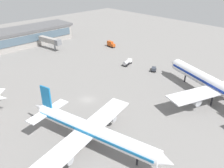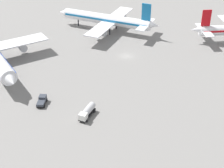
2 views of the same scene
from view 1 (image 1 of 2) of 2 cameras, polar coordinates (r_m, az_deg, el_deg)
ground at (r=82.74m, az=-6.12°, el=-3.90°), size 288.00×288.00×0.00m
terminal_building at (r=147.84m, az=-23.90°, el=10.24°), size 75.48×18.02×9.83m
airplane_at_gate at (r=60.60m, az=-4.98°, el=-11.48°), size 34.82×42.68×13.16m
airplane_taxiing at (r=87.71m, az=24.45°, el=-0.36°), size 39.83×48.41×15.25m
pushback_tractor at (r=106.08m, az=10.37°, el=3.69°), size 4.71×4.04×1.90m
catering_truck at (r=137.12m, az=-0.28°, el=9.91°), size 2.51×5.71×3.30m
fuel_truck at (r=111.28m, az=3.85°, el=5.47°), size 6.58×3.46×2.50m
jet_bridge at (r=136.63m, az=-15.15°, el=10.41°), size 5.67×16.56×6.74m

